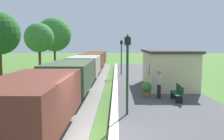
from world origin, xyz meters
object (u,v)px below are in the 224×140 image
Objects in this scene: freight_train at (85,67)px; potted_planter at (146,89)px; tree_field_left at (39,38)px; lamp_post_near at (127,60)px; bench_near_hut at (178,93)px; lamp_post_far at (121,50)px; tree_field_distant at (54,35)px; station_hut at (168,68)px; bench_down_platform at (153,73)px; person_waiting at (159,83)px.

freight_train is 35.59× the size of potted_planter.
lamp_post_near is at bearing -58.58° from tree_field_left.
bench_near_hut is 0.41× the size of lamp_post_far.
tree_field_distant reaches higher than freight_train.
station_hut reaches higher than bench_down_platform.
tree_field_left is (-8.76, 14.35, 1.32)m from lamp_post_near.
station_hut is at bearing -63.16° from lamp_post_far.
freight_train is 6.56m from bench_down_platform.
lamp_post_far reaches higher than bench_near_hut.
person_waiting is at bearing -45.76° from tree_field_left.
freight_train is 7.21m from tree_field_left.
bench_down_platform is 0.26× the size of tree_field_left.
lamp_post_near is 0.65× the size of tree_field_left.
lamp_post_far is at bearing 46.45° from freight_train.
freight_train reaches higher than bench_near_hut.
tree_field_distant is (-12.34, 13.88, 3.09)m from station_hut.
station_hut is at bearing 59.86° from potted_planter.
tree_field_left is 0.81× the size of tree_field_distant.
station_hut is at bearing -25.06° from freight_train.
tree_field_left is at bearing 177.47° from lamp_post_far.
lamp_post_far is at bearing 104.94° from bench_near_hut.
station_hut is at bearing -48.36° from tree_field_distant.
bench_down_platform is 15.76m from tree_field_distant.
bench_near_hut is at bearing -32.05° from potted_planter.
person_waiting is (5.44, -7.15, -0.21)m from freight_train.
lamp_post_far is 0.65× the size of tree_field_left.
lamp_post_far is (-1.36, 10.27, 2.08)m from potted_planter.
lamp_post_near is at bearing -90.00° from lamp_post_far.
lamp_post_far is at bearing 97.57° from potted_planter.
bench_near_hut is 11.88m from lamp_post_far.
lamp_post_far is at bearing 116.84° from station_hut.
tree_field_distant is at bearing 120.60° from potted_planter.
lamp_post_near is (-3.02, -2.66, 2.08)m from bench_near_hut.
potted_planter is (-0.69, 0.45, -0.46)m from person_waiting.
tree_field_left is (-11.78, 2.71, 3.40)m from bench_down_platform.
station_hut is 3.87× the size of bench_down_platform.
lamp_post_near is (-1.36, -3.69, 2.08)m from potted_planter.
lamp_post_near is at bearing -104.52° from bench_down_platform.
freight_train is 4.63× the size of tree_field_distant.
lamp_post_near reaches higher than person_waiting.
bench_down_platform is at bearing -112.81° from person_waiting.
freight_train is at bearing 108.05° from lamp_post_near.
person_waiting is at bearing -108.93° from station_hut.
potted_planter is at bearing 69.70° from lamp_post_near.
station_hut is 14.32m from tree_field_left.
bench_down_platform is 1.64× the size of potted_planter.
station_hut is 1.57× the size of lamp_post_far.
tree_field_left is (-8.76, 0.39, 1.32)m from lamp_post_far.
freight_train is at bearing -169.00° from bench_down_platform.
lamp_post_far reaches higher than station_hut.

